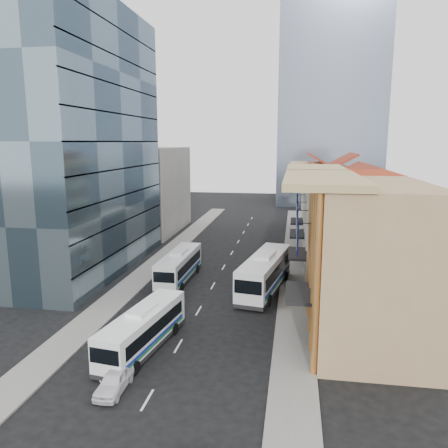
% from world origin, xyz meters
% --- Properties ---
extents(ground, '(200.00, 200.00, 0.00)m').
position_xyz_m(ground, '(0.00, 0.00, 0.00)').
color(ground, black).
rests_on(ground, ground).
extents(sidewalk_right, '(3.00, 90.00, 0.15)m').
position_xyz_m(sidewalk_right, '(8.50, 22.00, 0.07)').
color(sidewalk_right, slate).
rests_on(sidewalk_right, ground).
extents(sidewalk_left, '(3.00, 90.00, 0.15)m').
position_xyz_m(sidewalk_left, '(-8.50, 22.00, 0.07)').
color(sidewalk_left, slate).
rests_on(sidewalk_left, ground).
extents(shophouse_tan, '(8.00, 14.00, 12.00)m').
position_xyz_m(shophouse_tan, '(14.00, 5.00, 6.00)').
color(shophouse_tan, tan).
rests_on(shophouse_tan, ground).
extents(shophouse_red, '(8.00, 10.00, 12.00)m').
position_xyz_m(shophouse_red, '(14.00, 17.00, 6.00)').
color(shophouse_red, '#B03213').
rests_on(shophouse_red, ground).
extents(shophouse_cream_near, '(8.00, 9.00, 10.00)m').
position_xyz_m(shophouse_cream_near, '(14.00, 26.50, 5.00)').
color(shophouse_cream_near, white).
rests_on(shophouse_cream_near, ground).
extents(shophouse_cream_mid, '(8.00, 9.00, 10.00)m').
position_xyz_m(shophouse_cream_mid, '(14.00, 35.50, 5.00)').
color(shophouse_cream_mid, white).
rests_on(shophouse_cream_mid, ground).
extents(shophouse_cream_far, '(8.00, 12.00, 11.00)m').
position_xyz_m(shophouse_cream_far, '(14.00, 46.00, 5.50)').
color(shophouse_cream_far, white).
rests_on(shophouse_cream_far, ground).
extents(office_tower, '(12.00, 26.00, 30.00)m').
position_xyz_m(office_tower, '(-17.00, 19.00, 15.00)').
color(office_tower, '#384C5A').
rests_on(office_tower, ground).
extents(office_block_far, '(10.00, 18.00, 14.00)m').
position_xyz_m(office_block_far, '(-16.00, 42.00, 7.00)').
color(office_block_far, gray).
rests_on(office_block_far, ground).
extents(bus_left_near, '(3.84, 10.33, 3.24)m').
position_xyz_m(bus_left_near, '(-2.36, 0.10, 1.62)').
color(bus_left_near, white).
rests_on(bus_left_near, ground).
extents(bus_left_far, '(2.72, 10.69, 3.41)m').
position_xyz_m(bus_left_far, '(-3.95, 16.16, 1.71)').
color(bus_left_far, silver).
rests_on(bus_left_far, ground).
extents(bus_right, '(5.04, 12.77, 3.99)m').
position_xyz_m(bus_right, '(5.50, 14.33, 2.00)').
color(bus_right, white).
rests_on(bus_right, ground).
extents(sedan_left, '(1.51, 3.72, 1.27)m').
position_xyz_m(sedan_left, '(-2.30, -5.37, 0.63)').
color(sedan_left, white).
rests_on(sedan_left, ground).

